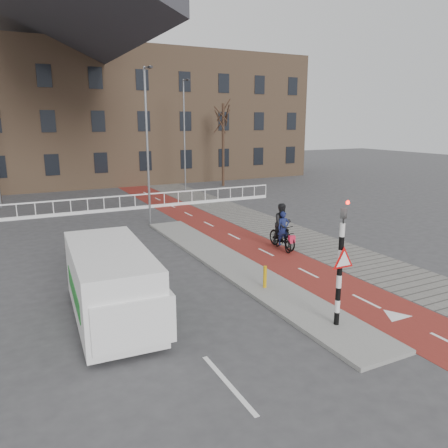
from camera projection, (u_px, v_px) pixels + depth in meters
name	position (u px, v px, depth m)	size (l,w,h in m)	color
ground	(309.00, 299.00, 14.15)	(120.00, 120.00, 0.00)	#38383A
bike_lane	(216.00, 228.00, 23.49)	(2.50, 60.00, 0.01)	maroon
sidewalk	(261.00, 223.00, 24.72)	(3.00, 60.00, 0.01)	slate
curb_island	(232.00, 265.00, 17.30)	(1.80, 16.00, 0.12)	gray
traffic_signal	(341.00, 260.00, 11.67)	(0.80, 0.80, 3.68)	black
bollard	(265.00, 277.00, 14.72)	(0.12, 0.12, 0.75)	#D8A00C
cyclist_near	(283.00, 237.00, 19.36)	(0.81, 1.71, 1.74)	black
cyclist_far	(282.00, 230.00, 19.53)	(0.90, 1.95, 2.06)	black
van	(111.00, 283.00, 12.38)	(2.27, 5.10, 2.15)	white
railing	(71.00, 210.00, 26.66)	(28.00, 0.10, 0.99)	silver
townhouse_row	(63.00, 96.00, 38.84)	(46.00, 10.00, 15.90)	#7F6047
tree_right	(223.00, 145.00, 38.10)	(0.23, 0.23, 7.08)	black
streetlight_near	(147.00, 148.00, 23.42)	(0.12, 0.12, 8.37)	slate
streetlight_right	(184.00, 136.00, 35.13)	(0.12, 0.12, 8.82)	slate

